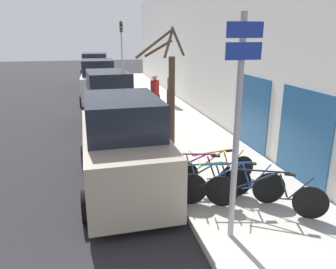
% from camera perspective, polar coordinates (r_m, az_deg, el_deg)
% --- Properties ---
extents(ground_plane, '(80.00, 80.00, 0.00)m').
position_cam_1_polar(ground_plane, '(13.40, -9.65, 0.82)').
color(ground_plane, black).
extents(sidewalk_curb, '(3.20, 32.00, 0.15)m').
position_cam_1_polar(sidewalk_curb, '(16.41, -1.26, 4.29)').
color(sidewalk_curb, '#ADA89E').
rests_on(sidewalk_curb, ground).
extents(building_facade, '(0.23, 32.00, 6.50)m').
position_cam_1_polar(building_facade, '(16.40, 4.94, 15.34)').
color(building_facade, silver).
rests_on(building_facade, ground).
extents(signpost, '(0.59, 0.12, 3.85)m').
position_cam_1_polar(signpost, '(5.49, 12.01, 1.84)').
color(signpost, '#939399').
rests_on(signpost, sidewalk_curb).
extents(bicycle_0, '(2.13, 1.24, 0.95)m').
position_cam_1_polar(bicycle_0, '(7.04, 16.45, -9.93)').
color(bicycle_0, black).
rests_on(bicycle_0, sidewalk_curb).
extents(bicycle_1, '(2.35, 0.62, 0.97)m').
position_cam_1_polar(bicycle_1, '(7.20, 10.75, -8.83)').
color(bicycle_1, black).
rests_on(bicycle_1, sidewalk_curb).
extents(bicycle_2, '(2.06, 0.47, 0.84)m').
position_cam_1_polar(bicycle_2, '(7.42, 6.58, -8.26)').
color(bicycle_2, black).
rests_on(bicycle_2, sidewalk_curb).
extents(bicycle_3, '(2.35, 1.00, 0.98)m').
position_cam_1_polar(bicycle_3, '(7.58, 4.69, -7.16)').
color(bicycle_3, black).
rests_on(bicycle_3, sidewalk_curb).
extents(bicycle_4, '(2.12, 0.44, 0.85)m').
position_cam_1_polar(bicycle_4, '(8.12, 8.17, -6.00)').
color(bicycle_4, black).
rests_on(bicycle_4, sidewalk_curb).
extents(parked_car_0, '(2.11, 4.72, 2.31)m').
position_cam_1_polar(parked_car_0, '(8.00, -7.89, -2.16)').
color(parked_car_0, gray).
rests_on(parked_car_0, ground).
extents(parked_car_1, '(2.14, 4.83, 2.33)m').
position_cam_1_polar(parked_car_1, '(13.37, -10.24, 5.39)').
color(parked_car_1, black).
rests_on(parked_car_1, ground).
extents(parked_car_2, '(2.15, 4.32, 2.37)m').
position_cam_1_polar(parked_car_2, '(19.18, -11.97, 8.81)').
color(parked_car_2, silver).
rests_on(parked_car_2, ground).
extents(parked_car_3, '(2.25, 4.45, 2.45)m').
position_cam_1_polar(parked_car_3, '(24.87, -12.46, 10.60)').
color(parked_car_3, navy).
rests_on(parked_car_3, ground).
extents(pedestrian_near, '(0.42, 0.36, 1.63)m').
position_cam_1_polar(pedestrian_near, '(17.05, 0.50, 8.24)').
color(pedestrian_near, '#1E2338').
rests_on(pedestrian_near, sidewalk_curb).
extents(pedestrian_far, '(0.45, 0.40, 1.80)m').
position_cam_1_polar(pedestrian_far, '(15.14, -2.30, 7.50)').
color(pedestrian_far, '#333338').
rests_on(pedestrian_far, sidewalk_curb).
extents(street_tree, '(1.61, 0.99, 3.75)m').
position_cam_1_polar(street_tree, '(9.57, 0.42, 6.60)').
color(street_tree, '#4C3828').
rests_on(street_tree, sidewalk_curb).
extents(traffic_light, '(0.20, 0.30, 4.50)m').
position_cam_1_polar(traffic_light, '(23.58, -8.07, 15.21)').
color(traffic_light, '#939399').
rests_on(traffic_light, sidewalk_curb).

